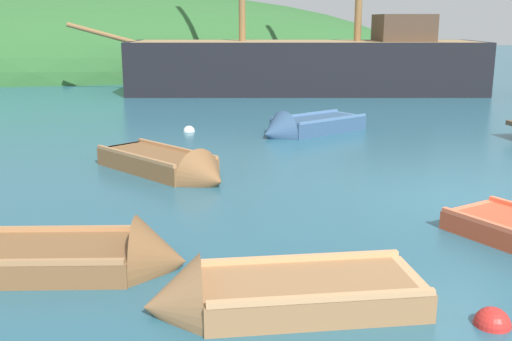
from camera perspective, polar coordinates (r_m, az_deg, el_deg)
name	(u,v)px	position (r m, az deg, el deg)	size (l,w,h in m)	color
ground_plane	(451,197)	(11.34, 17.73, -2.39)	(120.00, 120.00, 0.00)	#285B70
shore_hill	(81,70)	(40.27, -16.00, 9.02)	(43.98, 19.74, 9.71)	#2D602D
sailing_ship	(308,72)	(26.60, 4.85, 9.11)	(17.51, 6.78, 12.73)	black
rowboat_center	(263,300)	(6.75, 0.67, -11.99)	(3.08, 1.33, 1.09)	#9E7047
rowboat_outer_left	(84,262)	(8.04, -15.78, -8.21)	(3.27, 1.74, 1.18)	brown
rowboat_outer_right	(305,128)	(16.90, 4.60, 3.94)	(3.42, 2.50, 1.14)	#335175
rowboat_portside	(172,169)	(12.43, -7.85, 0.17)	(2.79, 3.40, 1.07)	brown
buoy_white	(189,131)	(17.27, -6.27, 3.64)	(0.33, 0.33, 0.33)	white
buoy_red	(492,325)	(6.91, 21.17, -13.31)	(0.38, 0.38, 0.38)	red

